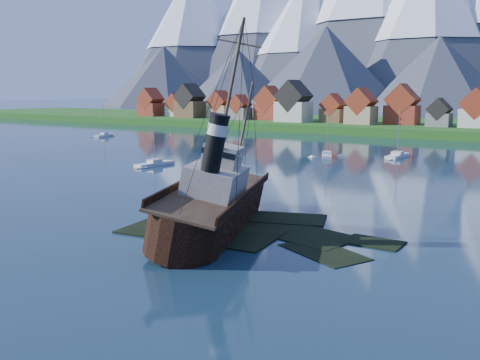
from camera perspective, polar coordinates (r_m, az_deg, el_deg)
The scene contains 9 objects.
ground at distance 61.43m, azimuth -0.90°, elevation -5.63°, with size 1400.00×1400.00×0.00m, color #172E41.
shoal at distance 62.31m, azimuth 1.59°, elevation -5.75°, with size 31.71×21.24×1.14m.
seawall at distance 184.54m, azimuth 23.19°, elevation 3.83°, with size 600.00×2.50×2.00m, color #3F3D38.
town at distance 211.85m, azimuth 15.52°, elevation 7.34°, with size 250.96×16.69×17.30m.
tugboat_wreck at distance 63.33m, azimuth -2.38°, elevation -2.22°, with size 7.41×31.93×25.30m.
sailboat_a at distance 116.29m, azimuth -9.09°, elevation 1.64°, with size 3.21×9.81×11.77m.
sailboat_b at distance 192.11m, azimuth -14.27°, elevation 4.59°, with size 3.67×9.00×12.69m.
sailboat_c at distance 131.32m, azimuth 9.24°, elevation 2.55°, with size 5.87×9.12×11.63m.
sailboat_e at distance 134.38m, azimuth 16.45°, elevation 2.44°, with size 2.95×10.65×12.28m.
Camera 1 is at (33.78, -48.70, 16.17)m, focal length 40.00 mm.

